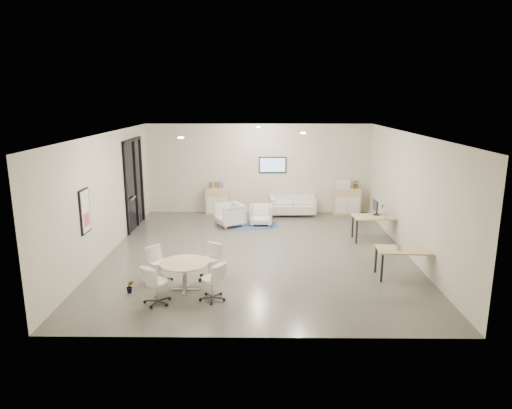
{
  "coord_description": "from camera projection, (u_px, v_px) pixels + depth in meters",
  "views": [
    {
      "loc": [
        0.08,
        -11.73,
        4.1
      ],
      "look_at": [
        -0.05,
        0.4,
        1.25
      ],
      "focal_mm": 32.0,
      "sensor_mm": 36.0,
      "label": 1
    }
  ],
  "objects": [
    {
      "name": "cup",
      "position": [
        398.0,
        247.0,
        10.5
      ],
      "size": [
        0.14,
        0.11,
        0.12
      ],
      "primitive_type": "imported",
      "rotation": [
        0.0,
        0.0,
        0.14
      ],
      "color": "white",
      "rests_on": "desk_front"
    },
    {
      "name": "ceiling_spots",
      "position": [
        251.0,
        132.0,
        12.45
      ],
      "size": [
        3.14,
        4.14,
        0.03
      ],
      "color": "#FFEAC6",
      "rests_on": "room_shell"
    },
    {
      "name": "wall_tv",
      "position": [
        273.0,
        165.0,
        16.3
      ],
      "size": [
        0.98,
        0.06,
        0.58
      ],
      "color": "black",
      "rests_on": "room_shell"
    },
    {
      "name": "artwork",
      "position": [
        85.0,
        211.0,
        10.49
      ],
      "size": [
        0.05,
        0.54,
        1.04
      ],
      "color": "black",
      "rests_on": "room_shell"
    },
    {
      "name": "glass_door",
      "position": [
        134.0,
        181.0,
        14.5
      ],
      "size": [
        0.09,
        1.9,
        2.85
      ],
      "color": "black",
      "rests_on": "room_shell"
    },
    {
      "name": "room_shell",
      "position": [
        258.0,
        195.0,
        11.99
      ],
      "size": [
        9.6,
        10.6,
        4.8
      ],
      "color": "#57544F",
      "rests_on": "ground"
    },
    {
      "name": "meeting_chairs",
      "position": [
        185.0,
        273.0,
        9.85
      ],
      "size": [
        2.1,
        2.1,
        0.82
      ],
      "color": "white",
      "rests_on": "room_shell"
    },
    {
      "name": "round_table",
      "position": [
        184.0,
        266.0,
        9.82
      ],
      "size": [
        1.06,
        1.06,
        0.64
      ],
      "color": "#DDB485",
      "rests_on": "room_shell"
    },
    {
      "name": "sideboard_right",
      "position": [
        347.0,
        201.0,
        16.35
      ],
      "size": [
        0.95,
        0.46,
        0.95
      ],
      "color": "#DDB485",
      "rests_on": "room_shell"
    },
    {
      "name": "books",
      "position": [
        216.0,
        185.0,
        16.28
      ],
      "size": [
        0.48,
        0.14,
        0.22
      ],
      "color": "red",
      "rests_on": "sideboard_left"
    },
    {
      "name": "plant_floor",
      "position": [
        130.0,
        290.0,
        9.8
      ],
      "size": [
        0.19,
        0.3,
        0.13
      ],
      "primitive_type": "imported",
      "rotation": [
        0.0,
        0.0,
        0.11
      ],
      "color": "#3F7F3F",
      "rests_on": "room_shell"
    },
    {
      "name": "loveseat",
      "position": [
        292.0,
        206.0,
        16.26
      ],
      "size": [
        1.62,
        0.85,
        0.6
      ],
      "rotation": [
        0.0,
        0.0,
        0.04
      ],
      "color": "silver",
      "rests_on": "room_shell"
    },
    {
      "name": "monitor",
      "position": [
        376.0,
        207.0,
        13.35
      ],
      "size": [
        0.2,
        0.5,
        0.44
      ],
      "color": "black",
      "rests_on": "desk_rear"
    },
    {
      "name": "printer",
      "position": [
        343.0,
        184.0,
        16.21
      ],
      "size": [
        0.47,
        0.39,
        0.33
      ],
      "rotation": [
        0.0,
        0.0,
        0.02
      ],
      "color": "white",
      "rests_on": "sideboard_right"
    },
    {
      "name": "desk_front",
      "position": [
        406.0,
        252.0,
        10.54
      ],
      "size": [
        1.34,
        0.72,
        0.68
      ],
      "rotation": [
        0.0,
        0.0,
        -0.05
      ],
      "color": "#DDB485",
      "rests_on": "room_shell"
    },
    {
      "name": "armchair_left",
      "position": [
        230.0,
        214.0,
        14.87
      ],
      "size": [
        1.03,
        1.05,
        0.82
      ],
      "primitive_type": "imported",
      "rotation": [
        0.0,
        0.0,
        -1.08
      ],
      "color": "silver",
      "rests_on": "room_shell"
    },
    {
      "name": "armchair_right",
      "position": [
        261.0,
        214.0,
        15.01
      ],
      "size": [
        0.72,
        0.68,
        0.73
      ],
      "primitive_type": "imported",
      "rotation": [
        0.0,
        0.0,
        -0.02
      ],
      "color": "silver",
      "rests_on": "room_shell"
    },
    {
      "name": "sideboard_left",
      "position": [
        218.0,
        201.0,
        16.41
      ],
      "size": [
        0.84,
        0.43,
        0.94
      ],
      "color": "#DDB485",
      "rests_on": "room_shell"
    },
    {
      "name": "plant_cabinet",
      "position": [
        356.0,
        185.0,
        16.19
      ],
      "size": [
        0.36,
        0.38,
        0.24
      ],
      "primitive_type": "imported",
      "rotation": [
        0.0,
        0.0,
        -0.31
      ],
      "color": "#3F7F3F",
      "rests_on": "sideboard_right"
    },
    {
      "name": "desk_rear",
      "position": [
        378.0,
        219.0,
        13.28
      ],
      "size": [
        1.46,
        0.83,
        0.73
      ],
      "rotation": [
        0.0,
        0.0,
        0.09
      ],
      "color": "#DDB485",
      "rests_on": "room_shell"
    },
    {
      "name": "blue_rug",
      "position": [
        255.0,
        225.0,
        15.04
      ],
      "size": [
        1.69,
        1.38,
        0.01
      ],
      "primitive_type": "cube",
      "rotation": [
        0.0,
        0.0,
        0.32
      ],
      "color": "#304B93",
      "rests_on": "room_shell"
    }
  ]
}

